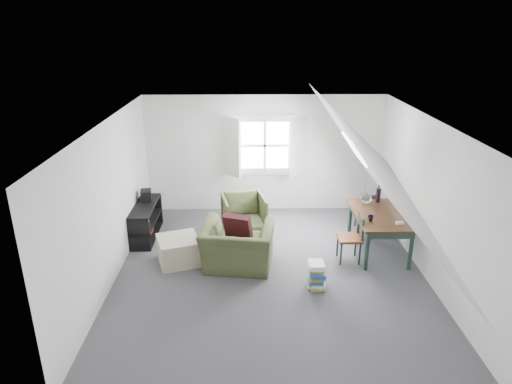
{
  "coord_description": "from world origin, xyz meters",
  "views": [
    {
      "loc": [
        -0.36,
        -6.57,
        3.89
      ],
      "look_at": [
        -0.22,
        0.6,
        1.2
      ],
      "focal_mm": 32.0,
      "sensor_mm": 36.0,
      "label": 1
    }
  ],
  "objects_px": {
    "media_shelf": "(145,223)",
    "magazine_stack": "(317,275)",
    "armchair_far": "(244,231)",
    "armchair_near": "(238,266)",
    "ottoman": "(179,250)",
    "dining_chair_far": "(366,211)",
    "dining_table": "(380,219)",
    "dining_chair_near": "(351,237)"
  },
  "relations": [
    {
      "from": "armchair_far",
      "to": "media_shelf",
      "type": "relative_size",
      "value": 0.64
    },
    {
      "from": "ottoman",
      "to": "magazine_stack",
      "type": "xyz_separation_m",
      "value": [
        2.25,
        -0.84,
        -0.01
      ]
    },
    {
      "from": "dining_chair_far",
      "to": "ottoman",
      "type": "bearing_deg",
      "value": 1.25
    },
    {
      "from": "armchair_far",
      "to": "magazine_stack",
      "type": "relative_size",
      "value": 1.98
    },
    {
      "from": "dining_chair_near",
      "to": "ottoman",
      "type": "bearing_deg",
      "value": -86.77
    },
    {
      "from": "media_shelf",
      "to": "armchair_near",
      "type": "bearing_deg",
      "value": -34.55
    },
    {
      "from": "ottoman",
      "to": "magazine_stack",
      "type": "height_order",
      "value": "ottoman"
    },
    {
      "from": "armchair_near",
      "to": "ottoman",
      "type": "bearing_deg",
      "value": -1.69
    },
    {
      "from": "media_shelf",
      "to": "magazine_stack",
      "type": "distance_m",
      "value": 3.52
    },
    {
      "from": "dining_chair_far",
      "to": "media_shelf",
      "type": "height_order",
      "value": "dining_chair_far"
    },
    {
      "from": "armchair_near",
      "to": "magazine_stack",
      "type": "distance_m",
      "value": 1.42
    },
    {
      "from": "dining_chair_near",
      "to": "magazine_stack",
      "type": "bearing_deg",
      "value": -36.56
    },
    {
      "from": "dining_table",
      "to": "magazine_stack",
      "type": "bearing_deg",
      "value": -139.87
    },
    {
      "from": "armchair_near",
      "to": "ottoman",
      "type": "xyz_separation_m",
      "value": [
        -1.02,
        0.17,
        0.22
      ]
    },
    {
      "from": "dining_table",
      "to": "ottoman",
      "type": "bearing_deg",
      "value": -177.43
    },
    {
      "from": "armchair_near",
      "to": "dining_table",
      "type": "distance_m",
      "value": 2.62
    },
    {
      "from": "dining_chair_near",
      "to": "media_shelf",
      "type": "distance_m",
      "value": 3.85
    },
    {
      "from": "armchair_far",
      "to": "dining_chair_far",
      "type": "bearing_deg",
      "value": -10.65
    },
    {
      "from": "armchair_far",
      "to": "magazine_stack",
      "type": "xyz_separation_m",
      "value": [
        1.14,
        -2.04,
        0.21
      ]
    },
    {
      "from": "magazine_stack",
      "to": "dining_chair_near",
      "type": "bearing_deg",
      "value": 50.31
    },
    {
      "from": "dining_chair_near",
      "to": "armchair_far",
      "type": "bearing_deg",
      "value": -119.74
    },
    {
      "from": "armchair_far",
      "to": "dining_chair_far",
      "type": "relative_size",
      "value": 1.03
    },
    {
      "from": "armchair_near",
      "to": "ottoman",
      "type": "height_order",
      "value": "ottoman"
    },
    {
      "from": "armchair_far",
      "to": "dining_chair_near",
      "type": "height_order",
      "value": "dining_chair_near"
    },
    {
      "from": "armchair_far",
      "to": "media_shelf",
      "type": "bearing_deg",
      "value": 176.0
    },
    {
      "from": "dining_chair_far",
      "to": "magazine_stack",
      "type": "distance_m",
      "value": 2.42
    },
    {
      "from": "dining_chair_far",
      "to": "media_shelf",
      "type": "relative_size",
      "value": 0.63
    },
    {
      "from": "armchair_near",
      "to": "dining_chair_far",
      "type": "height_order",
      "value": "dining_chair_far"
    },
    {
      "from": "dining_chair_far",
      "to": "dining_chair_near",
      "type": "distance_m",
      "value": 1.33
    },
    {
      "from": "ottoman",
      "to": "dining_chair_far",
      "type": "distance_m",
      "value": 3.71
    },
    {
      "from": "ottoman",
      "to": "media_shelf",
      "type": "relative_size",
      "value": 0.52
    },
    {
      "from": "ottoman",
      "to": "magazine_stack",
      "type": "distance_m",
      "value": 2.4
    },
    {
      "from": "magazine_stack",
      "to": "armchair_near",
      "type": "bearing_deg",
      "value": 151.41
    },
    {
      "from": "armchair_near",
      "to": "media_shelf",
      "type": "distance_m",
      "value": 2.14
    },
    {
      "from": "dining_chair_far",
      "to": "magazine_stack",
      "type": "relative_size",
      "value": 1.92
    },
    {
      "from": "dining_chair_far",
      "to": "magazine_stack",
      "type": "bearing_deg",
      "value": 40.72
    },
    {
      "from": "armchair_far",
      "to": "dining_table",
      "type": "bearing_deg",
      "value": -31.09
    },
    {
      "from": "armchair_near",
      "to": "ottoman",
      "type": "distance_m",
      "value": 1.06
    },
    {
      "from": "ottoman",
      "to": "dining_table",
      "type": "distance_m",
      "value": 3.55
    },
    {
      "from": "dining_table",
      "to": "dining_chair_near",
      "type": "bearing_deg",
      "value": -152.87
    },
    {
      "from": "dining_table",
      "to": "dining_chair_far",
      "type": "height_order",
      "value": "dining_chair_far"
    },
    {
      "from": "ottoman",
      "to": "media_shelf",
      "type": "distance_m",
      "value": 1.24
    }
  ]
}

